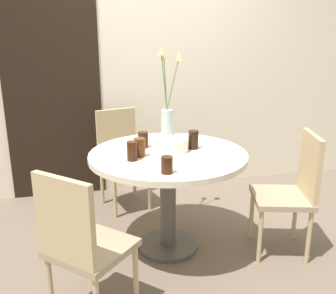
# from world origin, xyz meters

# --- Properties ---
(ground_plane) EXTENTS (16.00, 16.00, 0.00)m
(ground_plane) POSITION_xyz_m (0.00, 0.00, 0.00)
(ground_plane) COLOR #6B5B4C
(wall_back) EXTENTS (8.00, 0.05, 2.60)m
(wall_back) POSITION_xyz_m (0.00, 1.27, 1.30)
(wall_back) COLOR beige
(wall_back) RESTS_ON ground_plane
(doorway_panel) EXTENTS (0.90, 0.01, 2.05)m
(doorway_panel) POSITION_xyz_m (-0.84, 1.24, 1.02)
(doorway_panel) COLOR black
(doorway_panel) RESTS_ON ground_plane
(dining_table) EXTENTS (1.13, 1.13, 0.76)m
(dining_table) POSITION_xyz_m (0.00, 0.00, 0.62)
(dining_table) COLOR beige
(dining_table) RESTS_ON ground_plane
(chair_near_front) EXTENTS (0.49, 0.49, 0.91)m
(chair_near_front) POSITION_xyz_m (-0.25, 0.87, 0.51)
(chair_near_front) COLOR #9E896B
(chair_near_front) RESTS_ON ground_plane
(chair_far_back) EXTENTS (0.57, 0.57, 0.91)m
(chair_far_back) POSITION_xyz_m (-0.63, -0.65, 0.51)
(chair_far_back) COLOR #9E896B
(chair_far_back) RESTS_ON ground_plane
(chair_right_flank) EXTENTS (0.49, 0.49, 0.91)m
(chair_right_flank) POSITION_xyz_m (0.87, -0.24, 0.51)
(chair_right_flank) COLOR #9E896B
(chair_right_flank) RESTS_ON ground_plane
(birthday_cake) EXTENTS (0.22, 0.22, 0.14)m
(birthday_cake) POSITION_xyz_m (0.04, 0.02, 0.81)
(birthday_cake) COLOR white
(birthday_cake) RESTS_ON dining_table
(flower_vase) EXTENTS (0.20, 0.16, 0.71)m
(flower_vase) POSITION_xyz_m (0.10, 0.45, 0.98)
(flower_vase) COLOR #B2C6C1
(flower_vase) RESTS_ON dining_table
(side_plate) EXTENTS (0.18, 0.18, 0.01)m
(side_plate) POSITION_xyz_m (-0.12, -0.18, 0.77)
(side_plate) COLOR white
(side_plate) RESTS_ON dining_table
(drink_glass_0) EXTENTS (0.07, 0.07, 0.10)m
(drink_glass_0) POSITION_xyz_m (-0.10, -0.41, 0.82)
(drink_glass_0) COLOR #33190C
(drink_glass_0) RESTS_ON dining_table
(drink_glass_1) EXTENTS (0.07, 0.07, 0.13)m
(drink_glass_1) POSITION_xyz_m (-0.27, -0.12, 0.83)
(drink_glass_1) COLOR #33190C
(drink_glass_1) RESTS_ON dining_table
(drink_glass_2) EXTENTS (0.08, 0.08, 0.13)m
(drink_glass_2) POSITION_xyz_m (-0.21, -0.05, 0.83)
(drink_glass_2) COLOR #51280F
(drink_glass_2) RESTS_ON dining_table
(drink_glass_3) EXTENTS (0.08, 0.08, 0.12)m
(drink_glass_3) POSITION_xyz_m (-0.15, 0.16, 0.82)
(drink_glass_3) COLOR #33190C
(drink_glass_3) RESTS_ON dining_table
(drink_glass_4) EXTENTS (0.07, 0.07, 0.14)m
(drink_glass_4) POSITION_xyz_m (0.20, 0.05, 0.83)
(drink_glass_4) COLOR black
(drink_glass_4) RESTS_ON dining_table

